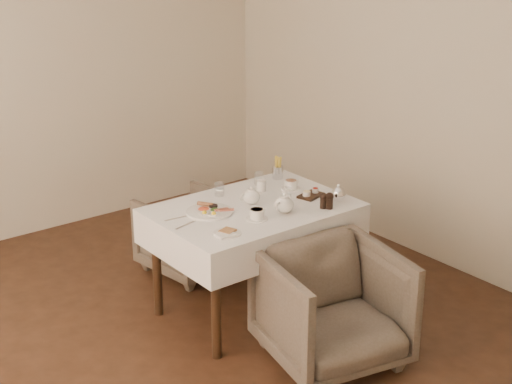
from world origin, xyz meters
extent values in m
plane|color=black|center=(0.00, 0.00, 0.00)|extent=(5.00, 5.00, 0.00)
plane|color=beige|center=(0.00, 2.50, 1.45)|extent=(4.50, 0.00, 4.50)
plane|color=beige|center=(2.25, 0.00, 1.45)|extent=(0.00, 5.00, 5.00)
cube|color=black|center=(0.64, 0.30, 0.72)|extent=(1.20, 0.80, 0.04)
cube|color=white|center=(0.64, 0.30, 0.64)|extent=(1.28, 0.88, 0.23)
cylinder|color=black|center=(0.10, 0.64, 0.35)|extent=(0.06, 0.06, 0.70)
cylinder|color=black|center=(1.18, 0.64, 0.35)|extent=(0.06, 0.06, 0.70)
cylinder|color=black|center=(0.10, -0.04, 0.35)|extent=(0.06, 0.06, 0.70)
cylinder|color=black|center=(1.18, -0.04, 0.35)|extent=(0.06, 0.06, 0.70)
imported|color=#4D4539|center=(0.63, -0.48, 0.35)|extent=(0.90, 0.92, 0.71)
imported|color=#4D4539|center=(0.66, 1.09, 0.29)|extent=(0.71, 0.72, 0.59)
cylinder|color=white|center=(0.36, 0.39, 0.76)|extent=(0.30, 0.30, 0.01)
ellipsoid|color=#B83D21|center=(0.35, 0.44, 0.78)|extent=(0.07, 0.07, 0.03)
cylinder|color=brown|center=(0.39, 0.48, 0.78)|extent=(0.08, 0.11, 0.03)
cylinder|color=black|center=(0.41, 0.42, 0.77)|extent=(0.06, 0.06, 0.02)
cube|color=maroon|center=(0.44, 0.34, 0.77)|extent=(0.10, 0.08, 0.01)
ellipsoid|color=#264C19|center=(0.39, 0.38, 0.77)|extent=(0.06, 0.05, 0.02)
cylinder|color=white|center=(0.25, 0.04, 0.76)|extent=(0.17, 0.17, 0.01)
cube|color=brown|center=(0.25, 0.05, 0.77)|extent=(0.10, 0.10, 0.01)
cube|color=white|center=(0.22, 0.02, 0.76)|extent=(0.11, 0.09, 0.01)
cylinder|color=white|center=(0.87, 0.50, 0.79)|extent=(0.08, 0.08, 0.07)
cylinder|color=white|center=(0.53, 0.11, 0.76)|extent=(0.14, 0.14, 0.01)
cylinder|color=white|center=(0.53, 0.11, 0.79)|extent=(0.10, 0.10, 0.06)
cylinder|color=#905D41|center=(0.53, 0.11, 0.82)|extent=(0.08, 0.08, 0.00)
cylinder|color=white|center=(1.05, 0.40, 0.76)|extent=(0.13, 0.13, 0.01)
cylinder|color=white|center=(1.05, 0.40, 0.79)|extent=(0.09, 0.09, 0.06)
cylinder|color=#905D41|center=(1.05, 0.40, 0.82)|extent=(0.08, 0.08, 0.00)
cylinder|color=silver|center=(0.59, 0.60, 0.80)|extent=(0.08, 0.08, 0.09)
cylinder|color=silver|center=(0.88, 0.25, 0.80)|extent=(0.08, 0.08, 0.09)
cylinder|color=silver|center=(0.93, 0.61, 0.80)|extent=(0.08, 0.08, 0.09)
cube|color=black|center=(1.06, 0.21, 0.76)|extent=(0.20, 0.15, 0.02)
cylinder|color=white|center=(1.02, 0.21, 0.78)|extent=(0.05, 0.05, 0.03)
cylinder|color=maroon|center=(1.11, 0.22, 0.78)|extent=(0.04, 0.04, 0.03)
cylinder|color=silver|center=(1.12, 0.63, 0.80)|extent=(0.08, 0.08, 0.09)
cube|color=silver|center=(0.14, 0.43, 0.76)|extent=(0.18, 0.03, 0.00)
cube|color=silver|center=(0.12, 0.30, 0.76)|extent=(0.18, 0.06, 0.00)
camera|label=1|loc=(-2.26, -3.46, 2.61)|focal=55.00mm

